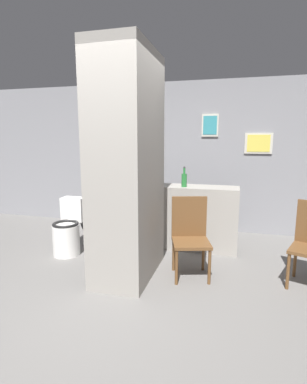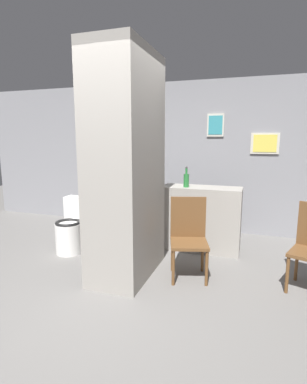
{
  "view_description": "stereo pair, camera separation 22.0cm",
  "coord_description": "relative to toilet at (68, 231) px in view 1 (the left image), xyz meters",
  "views": [
    {
      "loc": [
        1.13,
        -2.7,
        1.63
      ],
      "look_at": [
        0.14,
        0.96,
        0.95
      ],
      "focal_mm": 28.0,
      "sensor_mm": 36.0,
      "label": 1
    },
    {
      "loc": [
        1.34,
        -2.64,
        1.63
      ],
      "look_at": [
        0.14,
        0.96,
        0.95
      ],
      "focal_mm": 28.0,
      "sensor_mm": 36.0,
      "label": 2
    }
  ],
  "objects": [
    {
      "name": "toilet",
      "position": [
        0.0,
        0.0,
        0.0
      ],
      "size": [
        0.37,
        0.53,
        0.78
      ],
      "color": "white",
      "rests_on": "ground_plane"
    },
    {
      "name": "bottle_tall",
      "position": [
        1.56,
        0.59,
        0.71
      ],
      "size": [
        0.08,
        0.08,
        0.3
      ],
      "color": "#267233",
      "rests_on": "counter_shelf"
    },
    {
      "name": "ground_plane",
      "position": [
        1.12,
        -0.94,
        -0.33
      ],
      "size": [
        14.0,
        14.0,
        0.0
      ],
      "primitive_type": "plane",
      "color": "slate"
    },
    {
      "name": "counter_shelf",
      "position": [
        1.77,
        0.68,
        0.14
      ],
      "size": [
        1.14,
        0.44,
        0.94
      ],
      "color": "gray",
      "rests_on": "ground_plane"
    },
    {
      "name": "chair_near_pillar",
      "position": [
        1.78,
        -0.22,
        0.17
      ],
      "size": [
        0.53,
        0.53,
        0.94
      ],
      "rotation": [
        0.0,
        0.0,
        0.29
      ],
      "color": "brown",
      "rests_on": "ground_plane"
    },
    {
      "name": "pillar_center",
      "position": [
        1.06,
        -0.39,
        0.97
      ],
      "size": [
        0.64,
        1.11,
        2.6
      ],
      "color": "gray",
      "rests_on": "ground_plane"
    },
    {
      "name": "wall_back",
      "position": [
        1.12,
        1.69,
        0.97
      ],
      "size": [
        8.0,
        0.09,
        2.6
      ],
      "color": "gray",
      "rests_on": "ground_plane"
    },
    {
      "name": "bicycle",
      "position": [
        0.65,
        0.67,
        -0.01
      ],
      "size": [
        1.67,
        0.42,
        0.65
      ],
      "color": "black",
      "rests_on": "ground_plane"
    }
  ]
}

